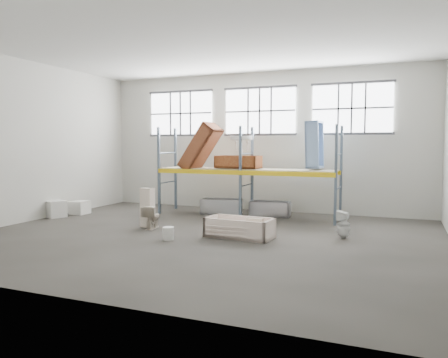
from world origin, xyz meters
The scene contains 33 objects.
floor centered at (0.00, 0.00, -0.05)m, with size 12.00×10.00×0.10m, color #4B4740.
ceiling centered at (0.00, 0.00, 5.05)m, with size 12.00×10.00×0.10m, color silver.
wall_back centered at (0.00, 5.05, 2.50)m, with size 12.00×0.10×5.00m, color #BBB9AD.
wall_front centered at (0.00, -5.05, 2.50)m, with size 12.00×0.10×5.00m, color #9D9C91.
wall_left centered at (-6.05, 0.00, 2.50)m, with size 0.10×10.00×5.00m, color #ABAA9F.
window_left centered at (-3.20, 4.94, 3.60)m, with size 2.60×0.04×1.60m, color white.
window_mid centered at (0.00, 4.94, 3.60)m, with size 2.60×0.04×1.60m, color white.
window_right centered at (3.20, 4.94, 3.60)m, with size 2.60×0.04×1.60m, color white.
rack_upright_la centered at (-3.00, 2.90, 1.50)m, with size 0.08×0.08×3.00m, color slate.
rack_upright_lb centered at (-3.00, 4.10, 1.50)m, with size 0.08×0.08×3.00m, color slate.
rack_upright_ma centered at (0.00, 2.90, 1.50)m, with size 0.08×0.08×3.00m, color slate.
rack_upright_mb centered at (0.00, 4.10, 1.50)m, with size 0.08×0.08×3.00m, color slate.
rack_upright_ra centered at (3.00, 2.90, 1.50)m, with size 0.08×0.08×3.00m, color slate.
rack_upright_rb centered at (3.00, 4.10, 1.50)m, with size 0.08×0.08×3.00m, color slate.
rack_beam_front centered at (0.00, 2.90, 1.50)m, with size 6.00×0.10×0.14m, color yellow.
rack_beam_back centered at (0.00, 4.10, 1.50)m, with size 6.00×0.10×0.14m, color yellow.
shelf_deck centered at (0.00, 3.50, 1.58)m, with size 5.90×1.10×0.03m, color gray.
wet_patch centered at (0.00, 2.70, 0.00)m, with size 1.80×1.80×0.00m, color black.
bathtub_beige centered at (0.94, 0.26, 0.25)m, with size 1.73×0.82×0.51m, color #F2D9CA, non-canonical shape.
cistern_spare centered at (1.27, 0.53, 0.28)m, with size 0.43×0.20×0.41m, color beige.
sink_in_tub centered at (0.23, 0.46, 0.16)m, with size 0.45×0.45×0.16m, color #F4DFD0.
toilet_beige centered at (-1.81, 0.44, 0.34)m, with size 0.38×0.66×0.68m, color beige.
cistern_tall centered at (-2.03, 0.58, 0.57)m, with size 0.37×0.24×1.15m, color beige.
toilet_white centered at (3.45, 1.17, 0.36)m, with size 0.32×0.33×0.72m, color white.
steel_tub_left centered at (-0.98, 3.70, 0.26)m, with size 1.40×0.65×0.51m, color #B8BBC1, non-canonical shape.
steel_tub_right centered at (0.72, 3.87, 0.25)m, with size 1.34×0.62×0.49m, color #AAACB3, non-canonical shape.
rust_tub_flat centered at (-0.30, 3.52, 1.82)m, with size 1.49×0.70×0.42m, color olive, non-canonical shape.
rust_tub_tilted centered at (-1.60, 3.32, 2.29)m, with size 1.76×0.83×0.50m, color brown, non-canonical shape.
sink_on_shelf centered at (-0.06, 3.17, 2.09)m, with size 0.72×0.55×0.64m, color white.
blue_tub_upright centered at (2.20, 3.74, 2.40)m, with size 1.49×0.70×0.42m, color #7A9BCD, non-canonical shape.
bucket centered at (-0.62, -0.71, 0.16)m, with size 0.28×0.28×0.33m, color silver.
carton_near centered at (-5.82, 0.95, 0.28)m, with size 0.64×0.55×0.55m, color silver.
carton_far centered at (-5.52, 1.79, 0.22)m, with size 0.54×0.54×0.45m, color silver.
Camera 1 is at (4.76, -10.27, 2.41)m, focal length 35.07 mm.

